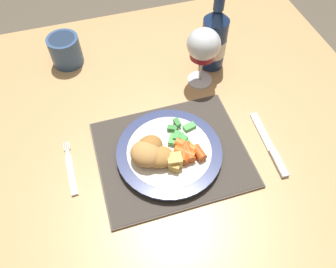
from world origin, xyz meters
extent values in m
plane|color=brown|center=(0.00, 0.00, 0.00)|extent=(6.00, 6.00, 0.00)
cube|color=tan|center=(0.00, 0.00, 0.72)|extent=(1.12, 0.91, 0.04)
cube|color=tan|center=(-0.50, 0.40, 0.35)|extent=(0.06, 0.06, 0.70)
cube|color=tan|center=(0.50, 0.40, 0.35)|extent=(0.06, 0.06, 0.70)
cube|color=brown|center=(0.01, -0.10, 0.74)|extent=(0.33, 0.27, 0.01)
cube|color=#3C352E|center=(0.01, -0.10, 0.75)|extent=(0.32, 0.27, 0.00)
cylinder|color=white|center=(0.00, -0.10, 0.75)|extent=(0.19, 0.19, 0.01)
cylinder|color=navy|center=(0.00, -0.10, 0.76)|extent=(0.23, 0.23, 0.01)
cylinder|color=white|center=(0.00, -0.10, 0.77)|extent=(0.19, 0.19, 0.00)
ellipsoid|color=#B77F3D|center=(-0.03, -0.12, 0.78)|extent=(0.07, 0.07, 0.04)
ellipsoid|color=#A87033|center=(-0.04, -0.10, 0.79)|extent=(0.08, 0.08, 0.04)
ellipsoid|color=tan|center=(-0.04, -0.10, 0.78)|extent=(0.08, 0.08, 0.03)
ellipsoid|color=tan|center=(-0.05, -0.11, 0.79)|extent=(0.09, 0.09, 0.05)
cube|color=#4CA84C|center=(0.06, -0.06, 0.77)|extent=(0.03, 0.02, 0.01)
cube|color=#338438|center=(0.02, -0.05, 0.77)|extent=(0.02, 0.02, 0.01)
cube|color=green|center=(0.03, -0.08, 0.78)|extent=(0.03, 0.03, 0.01)
cube|color=green|center=(0.02, -0.08, 0.78)|extent=(0.02, 0.03, 0.01)
cube|color=#4CA84C|center=(0.02, -0.11, 0.77)|extent=(0.02, 0.03, 0.01)
cube|color=#4CA84C|center=(0.04, -0.11, 0.77)|extent=(0.02, 0.03, 0.01)
cube|color=#338438|center=(0.04, -0.04, 0.78)|extent=(0.01, 0.02, 0.01)
cube|color=green|center=(0.03, -0.08, 0.78)|extent=(0.02, 0.02, 0.01)
cube|color=#338438|center=(0.03, -0.10, 0.77)|extent=(0.02, 0.02, 0.01)
cube|color=#4CA84C|center=(0.01, -0.08, 0.77)|extent=(0.03, 0.03, 0.01)
cylinder|color=#CC5119|center=(0.06, -0.13, 0.78)|extent=(0.03, 0.04, 0.02)
cylinder|color=orange|center=(0.03, -0.13, 0.78)|extent=(0.05, 0.05, 0.02)
cylinder|color=#CC5119|center=(0.02, -0.13, 0.78)|extent=(0.04, 0.04, 0.02)
cylinder|color=#CC5119|center=(0.04, -0.12, 0.78)|extent=(0.02, 0.04, 0.02)
cylinder|color=orange|center=(0.04, -0.11, 0.78)|extent=(0.05, 0.05, 0.02)
cube|color=silver|center=(-0.22, -0.09, 0.74)|extent=(0.02, 0.10, 0.01)
cube|color=silver|center=(-0.22, -0.03, 0.74)|extent=(0.01, 0.02, 0.01)
cube|color=silver|center=(-0.21, -0.01, 0.74)|extent=(0.00, 0.02, 0.00)
cube|color=silver|center=(-0.22, -0.01, 0.74)|extent=(0.00, 0.02, 0.00)
cube|color=silver|center=(-0.22, -0.01, 0.74)|extent=(0.00, 0.02, 0.00)
cube|color=silver|center=(-0.22, -0.01, 0.74)|extent=(0.00, 0.02, 0.00)
cube|color=silver|center=(0.23, -0.10, 0.74)|extent=(0.02, 0.11, 0.00)
cube|color=#B2B2B7|center=(0.23, -0.19, 0.74)|extent=(0.02, 0.07, 0.01)
cylinder|color=silver|center=(0.15, 0.10, 0.74)|extent=(0.07, 0.07, 0.00)
cylinder|color=silver|center=(0.15, 0.10, 0.78)|extent=(0.01, 0.01, 0.08)
ellipsoid|color=silver|center=(0.15, 0.10, 0.86)|extent=(0.08, 0.08, 0.08)
cylinder|color=maroon|center=(0.15, 0.10, 0.84)|extent=(0.06, 0.06, 0.04)
cylinder|color=navy|center=(0.20, 0.15, 0.81)|extent=(0.07, 0.07, 0.14)
cone|color=navy|center=(0.20, 0.15, 0.90)|extent=(0.07, 0.07, 0.03)
cylinder|color=white|center=(0.20, 0.15, 0.80)|extent=(0.07, 0.07, 0.05)
cube|color=gold|center=(0.00, -0.13, 0.78)|extent=(0.03, 0.03, 0.02)
cube|color=#E5BC66|center=(0.01, -0.13, 0.78)|extent=(0.02, 0.02, 0.02)
cube|color=#DBB256|center=(0.00, -0.14, 0.78)|extent=(0.03, 0.03, 0.03)
cube|color=gold|center=(-0.01, -0.13, 0.78)|extent=(0.03, 0.03, 0.02)
cube|color=gold|center=(0.00, -0.15, 0.78)|extent=(0.03, 0.03, 0.02)
cube|color=gold|center=(0.00, -0.14, 0.78)|extent=(0.03, 0.03, 0.03)
cylinder|color=#385684|center=(-0.18, 0.28, 0.78)|extent=(0.08, 0.08, 0.08)
cylinder|color=#1E2F48|center=(-0.18, 0.28, 0.82)|extent=(0.07, 0.07, 0.01)
camera|label=1|loc=(-0.11, -0.47, 1.37)|focal=35.00mm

